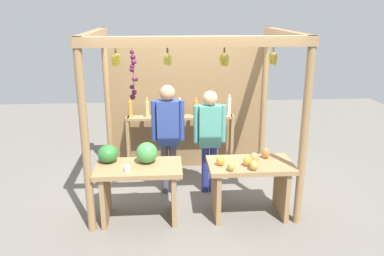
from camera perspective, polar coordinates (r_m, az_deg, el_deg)
ground_plane at (r=6.11m, az=-0.13°, el=-9.20°), size 12.00×12.00×0.00m
market_stall at (r=6.05m, az=-0.47°, el=4.81°), size 2.78×2.10×2.41m
fruit_counter_left at (r=5.20m, az=-8.11°, el=-6.59°), size 1.15×0.67×1.03m
fruit_counter_right at (r=5.29m, az=8.36°, el=-7.10°), size 1.12×0.64×0.91m
bottle_shelf_unit at (r=6.50m, az=-1.69°, el=0.01°), size 1.78×0.22×1.35m
vendor_man at (r=5.72m, az=-3.51°, el=-0.25°), size 0.48×0.23×1.67m
vendor_woman at (r=5.77m, az=2.59°, el=-0.74°), size 0.48×0.21×1.58m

